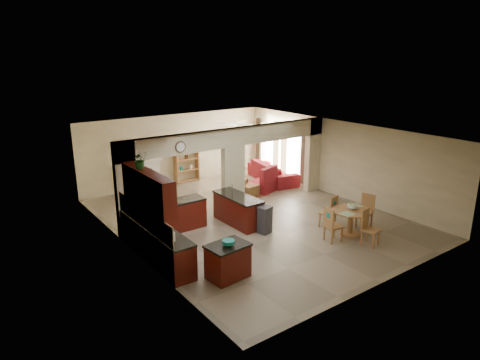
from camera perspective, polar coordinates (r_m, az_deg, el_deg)
floor at (r=13.84m, az=1.49°, el=-5.12°), size 10.00×10.00×0.00m
ceiling at (r=13.07m, az=1.58°, el=6.37°), size 10.00×10.00×0.00m
wall_back at (r=17.50m, az=-8.50°, el=4.13°), size 8.00×0.00×8.00m
wall_front at (r=10.11m, az=19.12°, el=-5.93°), size 8.00×0.00×8.00m
wall_left at (r=11.51m, az=-14.50°, el=-2.80°), size 0.00×10.00×10.00m
wall_right at (r=16.06m, az=12.95°, el=2.77°), size 0.00×10.00×10.00m
partition_left_pier at (r=12.50m, az=-14.95°, el=-1.29°), size 0.60×0.25×2.80m
partition_center_pier at (r=14.25m, az=-0.92°, el=0.20°), size 0.80×0.25×2.20m
partition_right_pier at (r=16.50m, az=9.66°, el=3.32°), size 0.60×0.25×2.80m
partition_header at (r=13.92m, az=-0.95°, el=5.74°), size 8.00×0.25×0.60m
kitchen_counter at (r=11.90m, az=-10.41°, el=-6.72°), size 2.52×3.29×1.48m
upper_cabinets at (r=10.71m, az=-12.21°, el=-1.16°), size 0.35×2.40×0.90m
peninsula at (r=13.26m, az=-0.26°, el=-3.99°), size 0.70×1.85×0.91m
wall_clock at (r=12.78m, az=-7.94°, el=4.38°), size 0.34×0.03×0.34m
rug at (r=16.09m, az=0.34°, el=-1.94°), size 1.60×1.30×0.01m
fireplace at (r=16.88m, az=-12.92°, el=0.68°), size 1.60×0.35×1.20m
shelving_unit at (r=17.62m, az=-7.15°, el=2.60°), size 1.00×0.32×1.80m
window_a at (r=17.63m, az=7.25°, el=3.61°), size 0.02×0.90×1.90m
window_b at (r=18.88m, az=3.72°, el=4.56°), size 0.02×0.90×1.90m
glazed_door at (r=18.28m, az=5.41°, el=3.64°), size 0.02×0.70×2.10m
drape_a_left at (r=17.19m, az=8.51°, el=3.22°), size 0.10×0.28×2.30m
drape_a_right at (r=18.04m, az=5.85°, el=3.95°), size 0.10×0.28×2.30m
drape_b_left at (r=18.40m, az=4.82°, el=4.23°), size 0.10×0.28×2.30m
drape_b_right at (r=19.31m, az=2.49°, el=4.85°), size 0.10×0.28×2.30m
ceiling_fan at (r=16.37m, az=-0.67°, el=7.59°), size 1.00×1.00×0.10m
kitchen_island at (r=10.21m, az=-1.63°, el=-10.74°), size 1.04×0.78×0.85m
teal_bowl at (r=9.95m, az=-1.55°, el=-8.39°), size 0.29×0.29×0.14m
trash_can at (r=12.63m, az=3.32°, el=-5.47°), size 0.41×0.37×0.76m
dining_table at (r=12.85m, az=14.55°, el=-4.97°), size 1.13×1.13×0.77m
fruit_bowl at (r=12.80m, az=14.77°, el=-3.45°), size 0.30×0.30×0.16m
sofa at (r=17.79m, az=4.38°, el=1.10°), size 2.79×1.50×0.77m
chaise at (r=16.51m, az=3.12°, el=-0.77°), size 1.21×1.09×0.40m
armchair at (r=16.01m, az=-0.48°, el=-0.85°), size 0.96×0.97×0.65m
ottoman at (r=15.94m, az=1.24°, el=-1.37°), size 0.65×0.65×0.41m
plant at (r=10.84m, az=-13.18°, el=2.65°), size 0.46×0.43×0.43m
chair_north at (r=13.21m, az=11.98°, el=-4.00°), size 0.51×0.51×1.02m
chair_east at (r=13.58m, az=16.46°, el=-3.76°), size 0.51×0.51×1.02m
chair_south at (r=12.34m, az=16.74°, el=-5.86°), size 0.50×0.50×1.02m
chair_west at (r=12.24m, az=12.06°, el=-5.68°), size 0.48×0.48×1.02m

